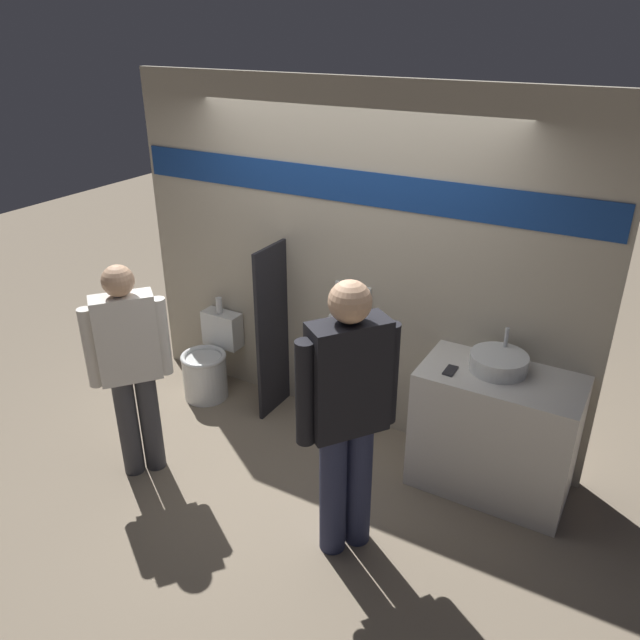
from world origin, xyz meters
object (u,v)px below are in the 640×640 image
at_px(sink_basin, 499,362).
at_px(person_with_lanyard, 347,412).
at_px(urinal_near_counter, 344,335).
at_px(toilet, 209,364).
at_px(cell_phone, 450,371).
at_px(person_in_vest, 130,364).

xyz_separation_m(sink_basin, person_with_lanyard, (-0.59, -1.06, 0.03)).
height_order(sink_basin, urinal_near_counter, urinal_near_counter).
bearing_deg(sink_basin, person_with_lanyard, -119.08).
relative_size(urinal_near_counter, toilet, 1.45).
relative_size(cell_phone, person_with_lanyard, 0.08).
xyz_separation_m(sink_basin, person_in_vest, (-2.23, -1.15, -0.08)).
bearing_deg(sink_basin, urinal_near_counter, 175.91).
distance_m(urinal_near_counter, person_in_vest, 1.60).
bearing_deg(urinal_near_counter, toilet, -172.57).
bearing_deg(person_in_vest, person_with_lanyard, -47.64).
height_order(cell_phone, urinal_near_counter, urinal_near_counter).
relative_size(toilet, person_in_vest, 0.53).
xyz_separation_m(urinal_near_counter, person_with_lanyard, (0.62, -1.14, 0.17)).
distance_m(toilet, person_with_lanyard, 2.23).
relative_size(cell_phone, urinal_near_counter, 0.11).
distance_m(cell_phone, toilet, 2.29).
bearing_deg(cell_phone, person_in_vest, -153.60).
bearing_deg(sink_basin, cell_phone, -146.87).
xyz_separation_m(sink_basin, urinal_near_counter, (-1.21, 0.09, -0.15)).
distance_m(urinal_near_counter, person_with_lanyard, 1.31).
relative_size(sink_basin, urinal_near_counter, 0.31).
bearing_deg(person_with_lanyard, sink_basin, 7.25).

